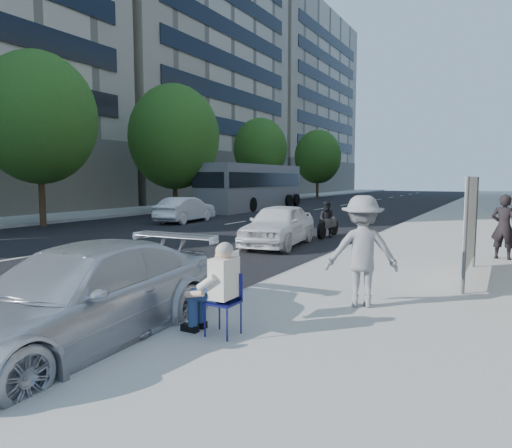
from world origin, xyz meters
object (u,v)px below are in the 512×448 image
Objects in this scene: parked_sedan at (79,298)px; white_sedan_near at (278,225)px; jogger at (362,251)px; pedestrian_woman at (504,227)px; protest_banner at (470,221)px; seated_protester at (217,283)px; bus at (254,187)px; motorcycle at (327,221)px; white_sedan_mid at (185,210)px.

white_sedan_near reaches higher than parked_sedan.
jogger reaches higher than white_sedan_near.
pedestrian_woman is 0.57× the size of protest_banner.
seated_protester is 27.99m from bus.
bus is (-9.82, 15.85, 0.92)m from white_sedan_near.
pedestrian_woman is at bearing 68.38° from seated_protester.
seated_protester is 0.31× the size of white_sedan_near.
motorcycle is at bearing -14.47° from pedestrian_woman.
jogger is at bearing -65.11° from motorcycle.
parked_sedan is 10.00m from white_sedan_near.
protest_banner is 0.72× the size of white_sedan_near.
protest_banner is 1.50× the size of motorcycle.
pedestrian_woman is 6.87m from motorcycle.
jogger is 0.39× the size of parked_sedan.
white_sedan_mid is 10.80m from bus.
jogger reaches higher than motorcycle.
protest_banner is 7.03m from white_sedan_near.
pedestrian_woman reaches higher than motorcycle.
pedestrian_woman is 6.81m from white_sedan_near.
protest_banner is at bearing -51.95° from bus.
jogger reaches higher than seated_protester.
parked_sedan is at bearing -83.46° from motorcycle.
white_sedan_near is at bearing -60.10° from bus.
seated_protester is 0.27× the size of parked_sedan.
seated_protester is at bearing 35.95° from jogger.
protest_banner is (1.43, 3.20, 0.31)m from jogger.
seated_protester is 0.33× the size of white_sedan_mid.
white_sedan_near reaches higher than motorcycle.
pedestrian_woman is (3.42, 8.62, 0.15)m from seated_protester.
bus is (-16.00, 19.13, 0.23)m from protest_banner.
protest_banner is at bearing 91.40° from pedestrian_woman.
protest_banner is 8.32m from motorcycle.
jogger is at bearing 59.75° from seated_protester.
protest_banner is at bearing 143.78° from white_sedan_mid.
seated_protester reaches higher than white_sedan_near.
bus reaches higher than pedestrian_woman.
white_sedan_mid is at bearing 129.14° from seated_protester.
jogger is 26.66m from bus.
jogger is at bearing -60.92° from white_sedan_near.
pedestrian_woman is 23.10m from bus.
pedestrian_woman is at bearing 78.68° from protest_banner.
jogger is 17.36m from white_sedan_mid.
seated_protester is 0.69× the size of jogger.
white_sedan_near reaches higher than white_sedan_mid.
white_sedan_near is at bearing 152.11° from protest_banner.
white_sedan_mid is (-8.05, 5.24, -0.06)m from white_sedan_near.
seated_protester is at bearing 29.67° from parked_sedan.
parked_sedan is 2.35× the size of motorcycle.
protest_banner reaches higher than pedestrian_woman.
protest_banner reaches higher than motorcycle.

